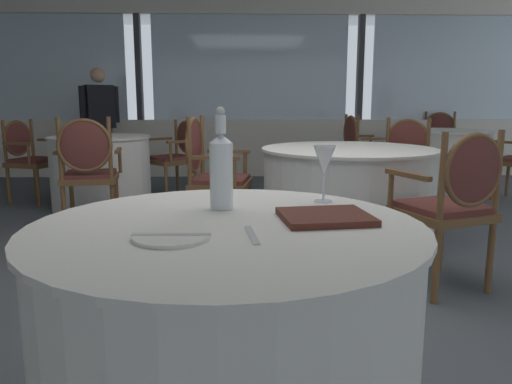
{
  "coord_description": "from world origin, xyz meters",
  "views": [
    {
      "loc": [
        -0.11,
        -2.9,
        1.11
      ],
      "look_at": [
        -0.07,
        -1.33,
        0.81
      ],
      "focal_mm": 34.03,
      "sensor_mm": 36.0,
      "label": 1
    }
  ],
  "objects_px": {
    "wine_glass": "(324,162)",
    "diner_person_0": "(100,119)",
    "menu_book": "(325,217)",
    "dining_chair_1_1": "(28,154)",
    "dining_chair_2_1": "(359,147)",
    "dining_chair_0_0": "(402,160)",
    "side_plate": "(171,236)",
    "dining_chair_1_2": "(88,165)",
    "dining_chair_1_0": "(177,152)",
    "water_bottle": "(221,169)",
    "dining_chair_0_1": "(209,168)",
    "dining_chair_2_0": "(439,140)",
    "dining_chair_0_2": "(453,198)"
  },
  "relations": [
    {
      "from": "wine_glass",
      "to": "diner_person_0",
      "type": "bearing_deg",
      "value": 113.92
    },
    {
      "from": "menu_book",
      "to": "dining_chair_1_1",
      "type": "bearing_deg",
      "value": 115.66
    },
    {
      "from": "dining_chair_1_1",
      "to": "dining_chair_2_1",
      "type": "bearing_deg",
      "value": 27.78
    },
    {
      "from": "dining_chair_2_1",
      "to": "diner_person_0",
      "type": "relative_size",
      "value": 0.61
    },
    {
      "from": "wine_glass",
      "to": "menu_book",
      "type": "xyz_separation_m",
      "value": [
        -0.04,
        -0.27,
        -0.13
      ]
    },
    {
      "from": "dining_chair_1_1",
      "to": "dining_chair_0_0",
      "type": "bearing_deg",
      "value": 7.63
    },
    {
      "from": "side_plate",
      "to": "menu_book",
      "type": "xyz_separation_m",
      "value": [
        0.43,
        0.19,
        0.01
      ]
    },
    {
      "from": "dining_chair_1_2",
      "to": "diner_person_0",
      "type": "height_order",
      "value": "diner_person_0"
    },
    {
      "from": "side_plate",
      "to": "dining_chair_0_0",
      "type": "bearing_deg",
      "value": 63.02
    },
    {
      "from": "dining_chair_1_0",
      "to": "dining_chair_1_1",
      "type": "xyz_separation_m",
      "value": [
        -1.62,
        -0.28,
        0.01
      ]
    },
    {
      "from": "water_bottle",
      "to": "dining_chair_0_1",
      "type": "height_order",
      "value": "water_bottle"
    },
    {
      "from": "wine_glass",
      "to": "dining_chair_2_1",
      "type": "xyz_separation_m",
      "value": [
        1.16,
        4.29,
        -0.34
      ]
    },
    {
      "from": "water_bottle",
      "to": "dining_chair_1_2",
      "type": "relative_size",
      "value": 0.34
    },
    {
      "from": "dining_chair_0_1",
      "to": "dining_chair_1_1",
      "type": "distance_m",
      "value": 2.62
    },
    {
      "from": "water_bottle",
      "to": "dining_chair_0_1",
      "type": "xyz_separation_m",
      "value": [
        -0.2,
        2.34,
        -0.31
      ]
    },
    {
      "from": "dining_chair_2_0",
      "to": "dining_chair_0_1",
      "type": "bearing_deg",
      "value": -23.15
    },
    {
      "from": "dining_chair_2_1",
      "to": "diner_person_0",
      "type": "bearing_deg",
      "value": 159.94
    },
    {
      "from": "wine_glass",
      "to": "diner_person_0",
      "type": "xyz_separation_m",
      "value": [
        -2.21,
        4.99,
        -0.02
      ]
    },
    {
      "from": "dining_chair_0_0",
      "to": "dining_chair_0_1",
      "type": "distance_m",
      "value": 1.92
    },
    {
      "from": "dining_chair_1_0",
      "to": "wine_glass",
      "type": "bearing_deg",
      "value": 64.74
    },
    {
      "from": "dining_chair_1_2",
      "to": "side_plate",
      "type": "bearing_deg",
      "value": -168.74
    },
    {
      "from": "wine_glass",
      "to": "dining_chair_1_0",
      "type": "distance_m",
      "value": 4.21
    },
    {
      "from": "dining_chair_2_0",
      "to": "water_bottle",
      "type": "bearing_deg",
      "value": -6.7
    },
    {
      "from": "side_plate",
      "to": "water_bottle",
      "type": "distance_m",
      "value": 0.4
    },
    {
      "from": "dining_chair_1_1",
      "to": "diner_person_0",
      "type": "bearing_deg",
      "value": 88.89
    },
    {
      "from": "menu_book",
      "to": "dining_chair_1_2",
      "type": "height_order",
      "value": "dining_chair_1_2"
    },
    {
      "from": "dining_chair_0_2",
      "to": "dining_chair_2_1",
      "type": "height_order",
      "value": "dining_chair_2_1"
    },
    {
      "from": "wine_glass",
      "to": "dining_chair_0_2",
      "type": "bearing_deg",
      "value": 47.75
    },
    {
      "from": "dining_chair_1_1",
      "to": "dining_chair_1_2",
      "type": "relative_size",
      "value": 0.93
    },
    {
      "from": "water_bottle",
      "to": "side_plate",
      "type": "bearing_deg",
      "value": -107.78
    },
    {
      "from": "side_plate",
      "to": "dining_chair_1_1",
      "type": "xyz_separation_m",
      "value": [
        -2.21,
        4.23,
        -0.22
      ]
    },
    {
      "from": "dining_chair_1_2",
      "to": "dining_chair_2_1",
      "type": "distance_m",
      "value": 3.31
    },
    {
      "from": "dining_chair_1_1",
      "to": "dining_chair_2_1",
      "type": "distance_m",
      "value": 3.88
    },
    {
      "from": "wine_glass",
      "to": "diner_person_0",
      "type": "distance_m",
      "value": 5.45
    },
    {
      "from": "menu_book",
      "to": "dining_chair_1_1",
      "type": "distance_m",
      "value": 4.84
    },
    {
      "from": "dining_chair_2_1",
      "to": "diner_person_0",
      "type": "distance_m",
      "value": 3.46
    },
    {
      "from": "side_plate",
      "to": "dining_chair_1_2",
      "type": "bearing_deg",
      "value": 111.21
    },
    {
      "from": "menu_book",
      "to": "dining_chair_1_2",
      "type": "bearing_deg",
      "value": 112.23
    },
    {
      "from": "dining_chair_0_2",
      "to": "dining_chair_1_1",
      "type": "bearing_deg",
      "value": 32.13
    },
    {
      "from": "dining_chair_2_0",
      "to": "dining_chair_2_1",
      "type": "bearing_deg",
      "value": -29.94
    },
    {
      "from": "side_plate",
      "to": "dining_chair_1_2",
      "type": "relative_size",
      "value": 0.21
    },
    {
      "from": "diner_person_0",
      "to": "wine_glass",
      "type": "bearing_deg",
      "value": 170.36
    },
    {
      "from": "water_bottle",
      "to": "dining_chair_2_0",
      "type": "xyz_separation_m",
      "value": [
        2.99,
        5.56,
        -0.33
      ]
    },
    {
      "from": "side_plate",
      "to": "dining_chair_2_1",
      "type": "height_order",
      "value": "dining_chair_2_1"
    },
    {
      "from": "menu_book",
      "to": "dining_chair_0_1",
      "type": "height_order",
      "value": "dining_chair_0_1"
    },
    {
      "from": "water_bottle",
      "to": "wine_glass",
      "type": "xyz_separation_m",
      "value": [
        0.36,
        0.1,
        0.01
      ]
    },
    {
      "from": "wine_glass",
      "to": "dining_chair_1_1",
      "type": "distance_m",
      "value": 4.64
    },
    {
      "from": "dining_chair_1_0",
      "to": "dining_chair_2_1",
      "type": "relative_size",
      "value": 0.94
    },
    {
      "from": "dining_chair_1_2",
      "to": "dining_chair_1_0",
      "type": "bearing_deg",
      "value": -29.83
    },
    {
      "from": "wine_glass",
      "to": "menu_book",
      "type": "bearing_deg",
      "value": -98.17
    }
  ]
}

